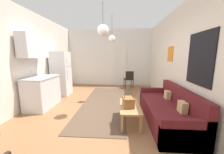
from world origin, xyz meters
TOP-DOWN VIEW (x-y plane):
  - ground_plane at (0.00, 0.00)m, footprint 4.82×7.50m
  - wall_back at (0.01, 3.50)m, footprint 4.42×0.13m
  - wall_right at (2.16, -0.00)m, footprint 0.12×7.10m
  - wall_left at (-2.16, 0.00)m, footprint 0.12×7.10m
  - area_rug at (0.05, 0.82)m, footprint 1.33×3.72m
  - couch at (1.71, -0.29)m, footprint 0.83×2.06m
  - coffee_table at (0.80, -0.38)m, footprint 0.45×0.97m
  - bamboo_vase at (0.77, -0.15)m, footprint 0.09×0.09m
  - handbag at (0.76, -0.47)m, footprint 0.26×0.32m
  - refrigerator at (-1.74, 1.61)m, footprint 0.64×0.61m
  - kitchen_counter at (-1.79, 0.35)m, footprint 0.63×1.07m
  - accent_chair at (0.98, 2.79)m, footprint 0.49×0.47m
  - pendant_lamp_near at (0.12, 0.18)m, footprint 0.29×0.29m
  - pendant_lamp_far at (0.28, 1.22)m, footprint 0.23×0.23m

SIDE VIEW (x-z plane):
  - ground_plane at x=0.00m, z-range -0.10..0.00m
  - area_rug at x=0.05m, z-range 0.00..0.01m
  - couch at x=1.71m, z-range -0.14..0.67m
  - coffee_table at x=0.80m, z-range 0.15..0.55m
  - accent_chair at x=0.98m, z-range 0.06..0.87m
  - bamboo_vase at x=0.77m, z-range 0.30..0.70m
  - handbag at x=0.76m, z-range 0.35..0.68m
  - kitchen_counter at x=-1.79m, z-range -0.26..1.87m
  - refrigerator at x=-1.74m, z-range 0.00..1.68m
  - wall_back at x=0.01m, z-range -0.01..2.84m
  - wall_left at x=-2.16m, z-range 0.00..2.86m
  - wall_right at x=2.16m, z-range 0.00..2.86m
  - pendant_lamp_far at x=0.28m, z-range 1.66..2.53m
  - pendant_lamp_near at x=0.12m, z-range 1.75..2.59m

